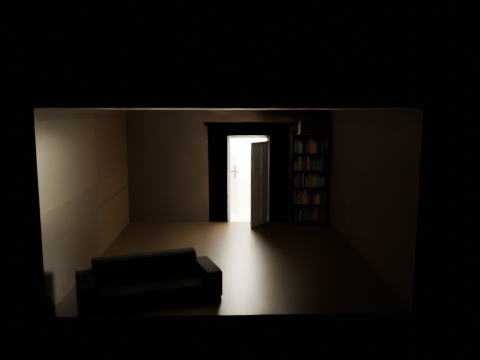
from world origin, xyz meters
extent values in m
plane|color=black|center=(0.00, 0.00, 0.00)|extent=(5.50, 5.50, 0.00)
cube|color=black|center=(-1.23, 2.80, 1.40)|extent=(2.55, 0.10, 2.80)
cube|color=black|center=(1.73, 2.80, 1.40)|extent=(1.55, 0.10, 2.80)
cube|color=black|center=(0.50, 2.80, 2.45)|extent=(0.90, 0.10, 0.70)
cube|color=black|center=(-2.50, 0.00, 1.40)|extent=(0.02, 5.50, 2.80)
cube|color=black|center=(2.50, 0.00, 1.40)|extent=(0.02, 5.50, 2.80)
cube|color=black|center=(0.00, -2.75, 1.40)|extent=(5.00, 0.02, 2.80)
cube|color=beige|center=(0.00, 0.00, 2.80)|extent=(5.00, 5.50, 0.02)
cube|color=white|center=(0.50, 2.74, 1.05)|extent=(1.04, 0.06, 2.17)
cube|color=#B2AF9B|center=(0.50, 3.65, -0.05)|extent=(2.20, 1.80, 0.10)
cube|color=white|center=(0.50, 4.50, 1.20)|extent=(2.20, 0.10, 2.40)
cube|color=white|center=(-0.55, 3.65, 1.20)|extent=(0.10, 1.60, 2.40)
cube|color=white|center=(1.55, 3.65, 1.20)|extent=(0.10, 1.60, 2.40)
cube|color=white|center=(0.50, 3.65, 2.45)|extent=(2.20, 1.80, 0.10)
cube|color=#BC6571|center=(0.50, 4.44, 2.22)|extent=(2.00, 0.04, 0.26)
imported|color=black|center=(-1.22, -2.10, 0.39)|extent=(2.22, 1.51, 0.79)
cube|color=black|center=(2.00, 2.59, 1.10)|extent=(0.96, 0.61, 2.20)
cube|color=white|center=(-0.10, 4.11, 0.82)|extent=(0.92, 0.89, 1.65)
cube|color=white|center=(0.74, 2.37, 1.02)|extent=(0.49, 0.75, 2.05)
cube|color=white|center=(1.75, 2.64, 2.37)|extent=(0.12, 0.12, 0.33)
cube|color=black|center=(-0.15, 4.11, 1.78)|extent=(0.63, 0.17, 0.25)
camera|label=1|loc=(-0.07, -8.81, 2.75)|focal=35.00mm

